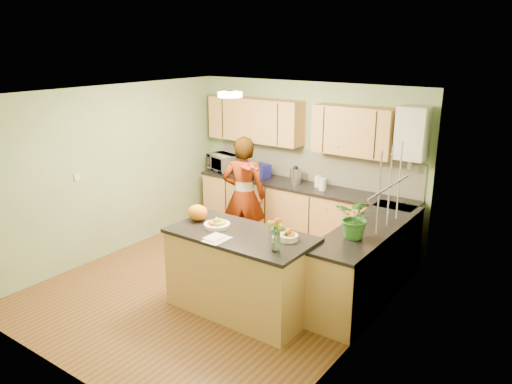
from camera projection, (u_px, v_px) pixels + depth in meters
The scene contains 28 objects.
floor at pixel (219, 285), 6.57m from camera, with size 4.50×4.50×0.00m, color brown.
ceiling at pixel (214, 93), 5.85m from camera, with size 4.00×4.50×0.02m, color white.
wall_back at pixel (307, 161), 7.96m from camera, with size 4.00×0.02×2.50m, color gray.
wall_front at pixel (55, 255), 4.46m from camera, with size 4.00×0.02×2.50m, color gray.
wall_left at pixel (112, 172), 7.32m from camera, with size 0.02×4.50×2.50m, color gray.
wall_right at pixel (367, 229), 5.10m from camera, with size 0.02×4.50×2.50m, color gray.
back_counter at pixel (302, 213), 7.90m from camera, with size 3.64×0.62×0.94m.
right_counter at pixel (368, 262), 6.15m from camera, with size 0.62×2.24×0.94m.
splashback at pixel (312, 165), 7.91m from camera, with size 3.60×0.02×0.52m, color white.
upper_cabinets at pixel (293, 124), 7.75m from camera, with size 3.20×0.34×0.70m.
boiler at pixel (412, 133), 6.70m from camera, with size 0.40×0.30×0.86m.
window_right at pixel (390, 187), 5.48m from camera, with size 0.01×1.30×1.05m.
light_switch at pixel (77, 177), 6.83m from camera, with size 0.02×0.09×0.09m, color silver.
ceiling_lamp at pixel (230, 95), 6.09m from camera, with size 0.30×0.30×0.07m.
peninsula_island at pixel (241, 272), 5.85m from camera, with size 1.70×0.87×0.98m.
fruit_dish at pixel (217, 224), 5.89m from camera, with size 0.31×0.31×0.11m.
orange_bowl at pixel (288, 236), 5.50m from camera, with size 0.22×0.22×0.13m.
flower_vase at pixel (276, 225), 5.15m from camera, with size 0.23×0.23×0.43m.
orange_bag at pixel (198, 213), 6.11m from camera, with size 0.26×0.22×0.20m, color orange.
papers at pixel (217, 239), 5.53m from camera, with size 0.22×0.29×0.01m, color white.
violinist at pixel (244, 196), 7.36m from camera, with size 0.65×0.43×1.79m, color tan.
violin at pixel (246, 165), 6.92m from camera, with size 0.63×0.25×0.13m, color #540A05, non-canonical shape.
microwave at pixel (223, 162), 8.60m from camera, with size 0.52×0.35×0.29m, color silver.
blue_box at pixel (261, 171), 8.17m from camera, with size 0.28×0.20×0.22m, color navy.
kettle at pixel (296, 175), 7.82m from camera, with size 0.17×0.17×0.32m.
jar_cream at pixel (318, 181), 7.64m from camera, with size 0.11×0.11×0.17m, color #F6E5C5.
jar_white at pixel (323, 184), 7.47m from camera, with size 0.12×0.12×0.18m, color silver.
potted_plant at pixel (357, 217), 5.61m from camera, with size 0.44×0.38×0.49m, color #2D6722.
Camera 1 is at (3.85, -4.54, 3.09)m, focal length 35.00 mm.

